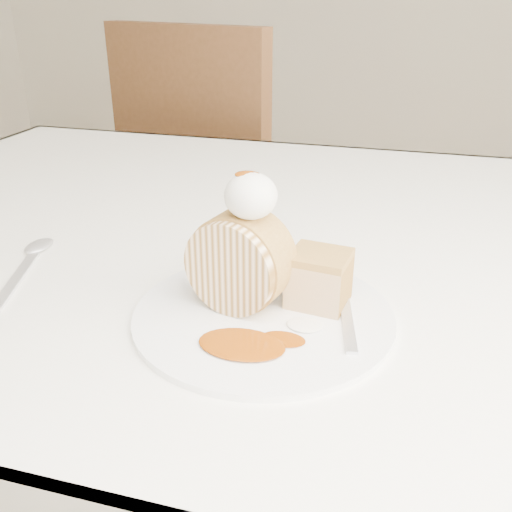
# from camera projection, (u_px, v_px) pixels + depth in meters

# --- Properties ---
(table) EXTENTS (1.40, 0.90, 0.75)m
(table) POSITION_uv_depth(u_px,v_px,m) (299.00, 293.00, 0.77)
(table) COLOR white
(table) RESTS_ON ground
(chair_far) EXTENTS (0.57, 0.57, 0.96)m
(chair_far) POSITION_uv_depth(u_px,v_px,m) (218.00, 186.00, 1.54)
(chair_far) COLOR brown
(chair_far) RESTS_ON ground
(plate) EXTENTS (0.28, 0.28, 0.01)m
(plate) POSITION_uv_depth(u_px,v_px,m) (263.00, 315.00, 0.54)
(plate) COLOR white
(plate) RESTS_ON table
(roulade_slice) EXTENTS (0.10, 0.07, 0.09)m
(roulade_slice) POSITION_uv_depth(u_px,v_px,m) (240.00, 262.00, 0.53)
(roulade_slice) COLOR beige
(roulade_slice) RESTS_ON plate
(cake_chunk) EXTENTS (0.06, 0.06, 0.05)m
(cake_chunk) POSITION_uv_depth(u_px,v_px,m) (319.00, 282.00, 0.54)
(cake_chunk) COLOR #A47F3E
(cake_chunk) RESTS_ON plate
(whipped_cream) EXTENTS (0.05, 0.05, 0.04)m
(whipped_cream) POSITION_uv_depth(u_px,v_px,m) (251.00, 196.00, 0.50)
(whipped_cream) COLOR silver
(whipped_cream) RESTS_ON roulade_slice
(caramel_drizzle) EXTENTS (0.02, 0.02, 0.01)m
(caramel_drizzle) POSITION_uv_depth(u_px,v_px,m) (248.00, 169.00, 0.49)
(caramel_drizzle) COLOR #853805
(caramel_drizzle) RESTS_ON whipped_cream
(caramel_pool) EXTENTS (0.08, 0.06, 0.00)m
(caramel_pool) POSITION_uv_depth(u_px,v_px,m) (242.00, 344.00, 0.49)
(caramel_pool) COLOR #853805
(caramel_pool) RESTS_ON plate
(fork) EXTENTS (0.05, 0.15, 0.00)m
(fork) POSITION_uv_depth(u_px,v_px,m) (347.00, 320.00, 0.52)
(fork) COLOR silver
(fork) RESTS_ON plate
(spoon) EXTENTS (0.07, 0.16, 0.00)m
(spoon) POSITION_uv_depth(u_px,v_px,m) (16.00, 280.00, 0.61)
(spoon) COLOR silver
(spoon) RESTS_ON table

